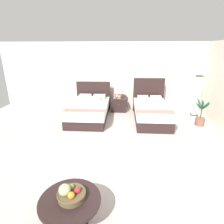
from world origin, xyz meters
The scene contains 11 objects.
ground_plane centered at (0.00, 0.00, -0.01)m, with size 9.91×10.39×0.02m, color #BDAFAA.
wall_back centered at (0.00, 3.39, 1.29)m, with size 9.91×0.12×2.58m, color silver.
bed_near_window centered at (-1.07, 2.01, 0.30)m, with size 1.38×2.23×1.12m.
bed_near_corner centered at (1.07, 2.02, 0.31)m, with size 1.21×2.12×1.30m.
nightstand centered at (-0.08, 2.86, 0.25)m, with size 0.57×0.45×0.51m.
table_lamp centered at (-0.08, 2.88, 0.75)m, with size 0.31×0.31×0.38m.
vase centered at (-0.25, 2.82, 0.60)m, with size 0.09×0.09×0.20m.
coffee_table centered at (-0.43, -2.13, 0.33)m, with size 0.84×0.84×0.44m.
fruit_bowl centered at (-0.42, -2.11, 0.52)m, with size 0.39×0.39×0.23m.
floor_lamp_corner centered at (2.71, 2.69, 0.73)m, with size 0.23×0.23×1.46m.
potted_palm centered at (2.60, 1.72, 0.28)m, with size 0.48×0.60×0.88m.
Camera 1 is at (0.33, -4.02, 2.38)m, focal length 29.56 mm.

